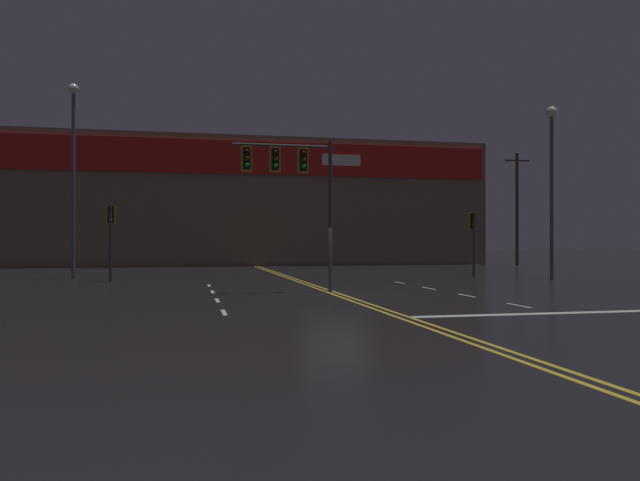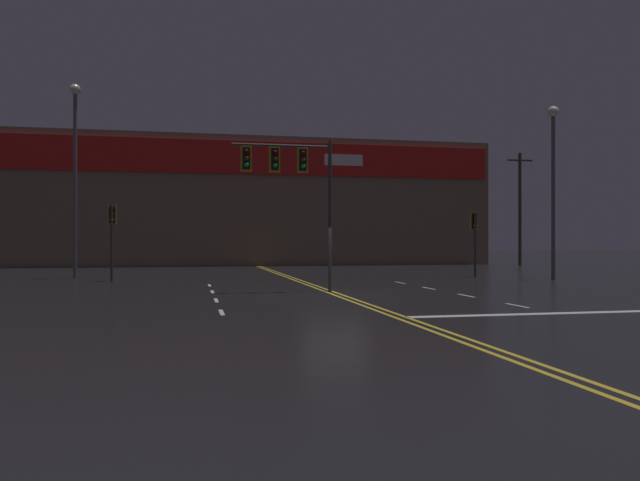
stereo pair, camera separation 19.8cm
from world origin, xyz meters
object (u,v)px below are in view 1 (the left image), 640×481
at_px(traffic_signal_corner_northeast, 473,229).
at_px(traffic_signal_corner_northwest, 111,225).
at_px(streetlight_near_right, 73,156).
at_px(traffic_signal_median, 289,172).
at_px(streetlight_far_left, 552,168).

distance_m(traffic_signal_corner_northeast, traffic_signal_corner_northwest, 19.22).
bearing_deg(traffic_signal_corner_northwest, traffic_signal_corner_northeast, -0.07).
xyz_separation_m(traffic_signal_corner_northwest, streetlight_near_right, (-2.21, 2.93, 3.74)).
relative_size(traffic_signal_corner_northeast, traffic_signal_corner_northwest, 0.95).
bearing_deg(streetlight_near_right, traffic_signal_median, -49.15).
distance_m(streetlight_near_right, streetlight_far_left, 25.03).
bearing_deg(traffic_signal_median, streetlight_near_right, 130.85).
distance_m(traffic_signal_median, streetlight_far_left, 15.42).
xyz_separation_m(traffic_signal_median, traffic_signal_corner_northeast, (11.72, 8.29, -1.99)).
bearing_deg(streetlight_near_right, streetlight_far_left, -14.32).
bearing_deg(traffic_signal_median, traffic_signal_corner_northeast, 35.28).
height_order(traffic_signal_median, streetlight_near_right, streetlight_near_right).
relative_size(streetlight_near_right, streetlight_far_left, 1.16).
bearing_deg(traffic_signal_corner_northeast, traffic_signal_median, -144.72).
height_order(traffic_signal_corner_northwest, streetlight_near_right, streetlight_near_right).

